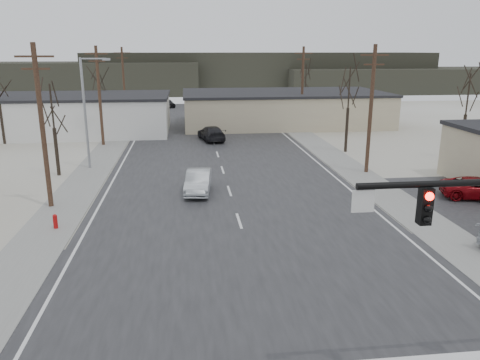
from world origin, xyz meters
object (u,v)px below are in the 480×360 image
object	(u,v)px
sedan_crossing	(198,181)
car_parked_red	(480,188)
car_far_b	(167,103)
car_far_a	(211,133)
fire_hydrant	(55,221)

from	to	relation	value
sedan_crossing	car_parked_red	size ratio (longest dim) A/B	0.94
car_far_b	car_parked_red	world-z (taller)	car_far_b
sedan_crossing	car_far_b	bearing A→B (deg)	100.38
car_far_a	car_far_b	world-z (taller)	car_far_a
car_far_a	car_parked_red	xyz separation A→B (m)	(16.52, -22.80, -0.10)
fire_hydrant	sedan_crossing	xyz separation A→B (m)	(8.05, 6.00, 0.36)
fire_hydrant	car_parked_red	distance (m)	26.67
fire_hydrant	car_far_b	world-z (taller)	car_far_b
car_far_a	car_parked_red	size ratio (longest dim) A/B	1.08
fire_hydrant	car_far_b	distance (m)	57.16
fire_hydrant	car_far_a	size ratio (longest dim) A/B	0.16
sedan_crossing	car_far_a	distance (m)	19.37
sedan_crossing	car_parked_red	distance (m)	18.84
sedan_crossing	car_parked_red	xyz separation A→B (m)	(18.51, -3.54, -0.09)
sedan_crossing	car_far_b	size ratio (longest dim) A/B	1.14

